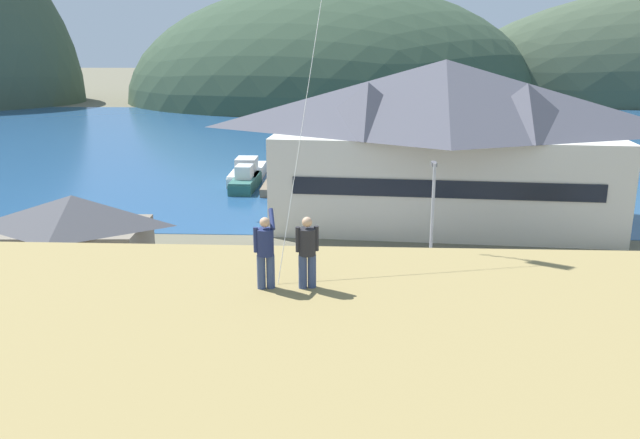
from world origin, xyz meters
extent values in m
plane|color=#66604C|center=(0.00, 0.00, 0.00)|extent=(600.00, 600.00, 0.00)
cube|color=gray|center=(0.00, 5.00, 0.05)|extent=(40.00, 20.00, 0.10)
cube|color=navy|center=(0.00, 60.00, 0.01)|extent=(360.00, 84.00, 0.03)
ellipsoid|color=#334733|center=(-3.35, 121.07, 0.00)|extent=(87.61, 74.64, 48.89)
cube|color=beige|center=(7.14, 22.03, 3.19)|extent=(23.14, 12.31, 6.38)
cube|color=black|center=(6.72, 16.73, 3.51)|extent=(18.96, 1.59, 1.10)
pyramid|color=#4C4C56|center=(7.14, 22.03, 8.75)|extent=(24.56, 13.47, 4.76)
pyramid|color=#4C4C56|center=(1.98, 20.59, 8.06)|extent=(6.26, 6.26, 3.33)
pyramid|color=#4C4C56|center=(12.01, 19.79, 8.06)|extent=(6.26, 6.26, 3.33)
cube|color=#756B5B|center=(-12.40, 7.06, 1.84)|extent=(6.72, 4.68, 3.68)
pyramid|color=#47474C|center=(-12.40, 7.06, 4.44)|extent=(7.27, 5.15, 1.52)
cube|color=black|center=(-12.28, 4.86, 1.29)|extent=(1.10, 0.12, 2.58)
cube|color=#70604C|center=(-4.85, 33.62, 0.35)|extent=(3.20, 10.60, 0.70)
cube|color=silver|center=(-8.51, 35.46, 0.45)|extent=(2.68, 8.15, 0.90)
cube|color=white|center=(-8.51, 35.46, 0.98)|extent=(2.60, 7.91, 0.16)
cube|color=silver|center=(-8.51, 34.85, 1.61)|extent=(1.84, 2.46, 1.10)
cube|color=#A8A399|center=(-1.63, 34.29, 0.45)|extent=(2.19, 5.75, 0.90)
cube|color=#B7B2A8|center=(-1.63, 34.29, 0.98)|extent=(2.12, 5.58, 0.16)
cube|color=silver|center=(-1.66, 33.87, 1.61)|extent=(1.38, 1.77, 1.10)
cube|color=#23564C|center=(-8.12, 31.63, 0.45)|extent=(2.04, 6.01, 0.90)
cube|color=#33665B|center=(-8.12, 31.63, 0.98)|extent=(1.98, 5.83, 0.16)
cube|color=silver|center=(-8.13, 31.18, 1.61)|extent=(1.38, 1.82, 1.10)
cube|color=#9EA3A8|center=(-8.05, 1.52, 0.82)|extent=(4.26, 1.95, 0.80)
cube|color=gray|center=(-8.20, 1.52, 1.57)|extent=(2.16, 1.68, 0.70)
cube|color=black|center=(-8.20, 1.52, 1.54)|extent=(2.20, 1.71, 0.32)
cylinder|color=black|center=(-6.66, 0.66, 0.42)|extent=(0.65, 0.24, 0.64)
cylinder|color=black|center=(-6.72, 2.49, 0.42)|extent=(0.65, 0.24, 0.64)
cylinder|color=black|center=(-9.38, 0.56, 0.42)|extent=(0.65, 0.24, 0.64)
cylinder|color=black|center=(-9.45, 2.39, 0.42)|extent=(0.65, 0.24, 0.64)
cylinder|color=black|center=(-13.24, 1.90, 0.42)|extent=(0.65, 0.24, 0.64)
cube|color=silver|center=(2.78, 0.67, 0.82)|extent=(4.28, 2.00, 0.80)
cube|color=beige|center=(2.93, 0.66, 1.57)|extent=(2.18, 1.70, 0.70)
cube|color=black|center=(2.93, 0.66, 1.54)|extent=(2.22, 1.74, 0.32)
cylinder|color=black|center=(1.46, 1.66, 0.42)|extent=(0.65, 0.25, 0.64)
cylinder|color=black|center=(1.37, -0.18, 0.42)|extent=(0.65, 0.25, 0.64)
cylinder|color=black|center=(4.19, 1.52, 0.42)|extent=(0.65, 0.25, 0.64)
cylinder|color=black|center=(4.10, -0.31, 0.42)|extent=(0.65, 0.25, 0.64)
cube|color=silver|center=(6.74, 7.57, 0.82)|extent=(4.33, 2.14, 0.80)
cube|color=beige|center=(6.59, 7.58, 1.57)|extent=(2.22, 1.77, 0.70)
cube|color=black|center=(6.59, 7.58, 1.54)|extent=(2.27, 1.80, 0.32)
cylinder|color=black|center=(8.03, 6.54, 0.42)|extent=(0.66, 0.27, 0.64)
cylinder|color=black|center=(8.18, 8.37, 0.42)|extent=(0.66, 0.27, 0.64)
cylinder|color=black|center=(5.31, 6.77, 0.42)|extent=(0.66, 0.27, 0.64)
cylinder|color=black|center=(5.46, 8.60, 0.42)|extent=(0.66, 0.27, 0.64)
cube|color=#B28923|center=(13.84, 5.72, 0.82)|extent=(4.30, 2.05, 0.80)
cube|color=olive|center=(13.99, 5.71, 1.57)|extent=(2.19, 1.72, 0.70)
cube|color=black|center=(13.99, 5.71, 1.54)|extent=(2.23, 1.76, 0.32)
cylinder|color=black|center=(12.53, 6.72, 0.42)|extent=(0.65, 0.26, 0.64)
cylinder|color=black|center=(12.42, 4.88, 0.42)|extent=(0.65, 0.26, 0.64)
cylinder|color=#ADADB2|center=(5.17, 10.50, 3.19)|extent=(0.16, 0.16, 6.17)
cube|color=#4C4C51|center=(5.17, 10.85, 6.17)|extent=(0.24, 0.70, 0.20)
cylinder|color=#384770|center=(-1.23, -7.86, 7.00)|extent=(0.20, 0.20, 0.82)
cylinder|color=#384770|center=(-1.01, -7.81, 7.00)|extent=(0.20, 0.20, 0.82)
cylinder|color=navy|center=(-1.12, -7.84, 7.73)|extent=(0.40, 0.40, 0.64)
sphere|color=tan|center=(-1.12, -7.84, 8.21)|extent=(0.24, 0.24, 0.24)
cylinder|color=navy|center=(-0.98, -7.62, 8.23)|extent=(0.22, 0.57, 0.43)
cylinder|color=navy|center=(-1.34, -7.88, 7.80)|extent=(0.11, 0.11, 0.60)
cylinder|color=#384770|center=(-0.25, -7.79, 7.00)|extent=(0.20, 0.20, 0.82)
cylinder|color=#384770|center=(-0.04, -7.73, 7.00)|extent=(0.20, 0.20, 0.82)
cylinder|color=#232328|center=(-0.15, -7.76, 7.73)|extent=(0.40, 0.40, 0.64)
sphere|color=tan|center=(-0.15, -7.76, 8.21)|extent=(0.24, 0.24, 0.24)
cylinder|color=#232328|center=(-0.36, -7.81, 7.80)|extent=(0.11, 0.11, 0.60)
cylinder|color=#232328|center=(0.07, -7.71, 7.80)|extent=(0.11, 0.11, 0.60)
cylinder|color=silver|center=(-0.24, -5.01, 11.37)|extent=(1.28, 5.17, 9.57)
camera|label=1|loc=(0.82, -22.00, 12.22)|focal=35.98mm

